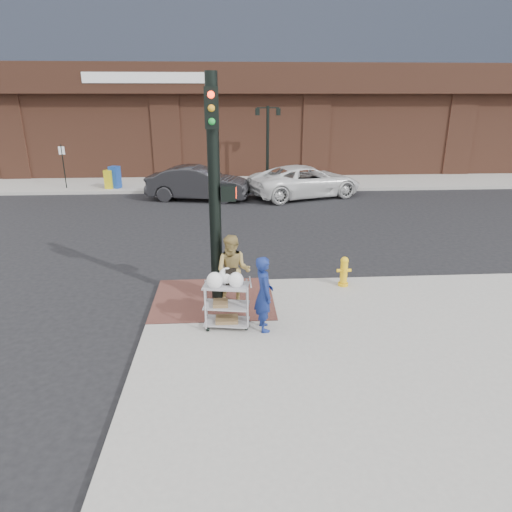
{
  "coord_description": "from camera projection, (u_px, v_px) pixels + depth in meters",
  "views": [
    {
      "loc": [
        -0.23,
        -8.96,
        4.7
      ],
      "look_at": [
        0.39,
        0.75,
        1.25
      ],
      "focal_mm": 32.0,
      "sensor_mm": 36.0,
      "label": 1
    }
  ],
  "objects": [
    {
      "name": "utility_cart",
      "position": [
        226.0,
        301.0,
        9.3
      ],
      "size": [
        0.98,
        0.65,
        1.26
      ],
      "color": "#98989D",
      "rests_on": "sidewalk_near"
    },
    {
      "name": "minivan_white",
      "position": [
        306.0,
        181.0,
        21.98
      ],
      "size": [
        5.97,
        4.14,
        1.51
      ],
      "primitive_type": "imported",
      "rotation": [
        0.0,
        0.0,
        1.9
      ],
      "color": "silver",
      "rests_on": "ground"
    },
    {
      "name": "fire_hydrant",
      "position": [
        344.0,
        271.0,
        11.39
      ],
      "size": [
        0.36,
        0.25,
        0.77
      ],
      "color": "yellow",
      "rests_on": "sidewalk_near"
    },
    {
      "name": "sidewalk_far",
      "position": [
        368.0,
        149.0,
        40.84
      ],
      "size": [
        65.0,
        36.0,
        0.15
      ],
      "primitive_type": "cube",
      "color": "gray",
      "rests_on": "ground"
    },
    {
      "name": "newsbox_yellow",
      "position": [
        109.0,
        179.0,
        23.28
      ],
      "size": [
        0.49,
        0.47,
        0.94
      ],
      "primitive_type": "cube",
      "rotation": [
        0.0,
        0.0,
        -0.35
      ],
      "color": "gold",
      "rests_on": "sidewalk_far"
    },
    {
      "name": "lamp_post",
      "position": [
        268.0,
        136.0,
        24.3
      ],
      "size": [
        1.32,
        0.22,
        4.0
      ],
      "color": "black",
      "rests_on": "sidewalk_far"
    },
    {
      "name": "sedan_dark",
      "position": [
        198.0,
        183.0,
        21.36
      ],
      "size": [
        4.97,
        2.52,
        1.56
      ],
      "primitive_type": "imported",
      "rotation": [
        0.0,
        0.0,
        1.38
      ],
      "color": "black",
      "rests_on": "ground"
    },
    {
      "name": "pedestrian_tan",
      "position": [
        233.0,
        271.0,
        10.18
      ],
      "size": [
        0.93,
        0.8,
        1.66
      ],
      "primitive_type": "imported",
      "rotation": [
        0.0,
        0.0,
        -0.24
      ],
      "color": "#A1884C",
      "rests_on": "sidewalk_near"
    },
    {
      "name": "woman_blue",
      "position": [
        264.0,
        294.0,
        9.13
      ],
      "size": [
        0.45,
        0.62,
        1.57
      ],
      "primitive_type": "imported",
      "rotation": [
        0.0,
        0.0,
        1.71
      ],
      "color": "navy",
      "rests_on": "sidewalk_near"
    },
    {
      "name": "newsbox_blue",
      "position": [
        115.0,
        177.0,
        23.36
      ],
      "size": [
        0.59,
        0.57,
        1.11
      ],
      "primitive_type": "cube",
      "rotation": [
        0.0,
        0.0,
        -0.39
      ],
      "color": "#163E95",
      "rests_on": "sidewalk_far"
    },
    {
      "name": "ground",
      "position": [
        240.0,
        321.0,
        10.01
      ],
      "size": [
        220.0,
        220.0,
        0.0
      ],
      "primitive_type": "plane",
      "color": "black",
      "rests_on": "ground"
    },
    {
      "name": "parking_sign",
      "position": [
        64.0,
        166.0,
        23.18
      ],
      "size": [
        0.05,
        0.05,
        2.2
      ],
      "primitive_type": "cylinder",
      "color": "black",
      "rests_on": "sidewalk_far"
    },
    {
      "name": "brick_curb_ramp",
      "position": [
        214.0,
        298.0,
        10.77
      ],
      "size": [
        2.8,
        2.4,
        0.01
      ],
      "primitive_type": "cube",
      "color": "#552D28",
      "rests_on": "sidewalk_near"
    },
    {
      "name": "traffic_signal_pole",
      "position": [
        215.0,
        187.0,
        9.76
      ],
      "size": [
        0.61,
        0.51,
        5.0
      ],
      "color": "black",
      "rests_on": "sidewalk_near"
    }
  ]
}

